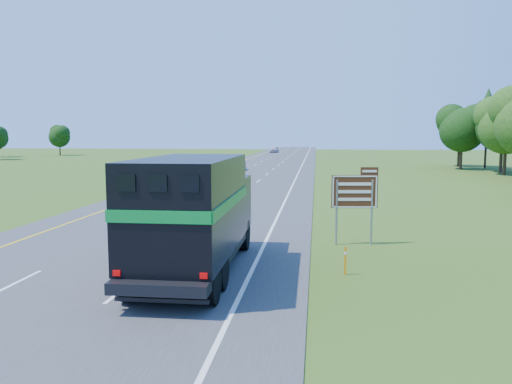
% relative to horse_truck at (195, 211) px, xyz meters
% --- Properties ---
extents(ground, '(300.00, 300.00, 0.00)m').
position_rel_horse_truck_xyz_m(ground, '(-3.60, -3.94, -2.18)').
color(ground, '#3C5516').
rests_on(ground, ground).
extents(road, '(15.00, 260.00, 0.04)m').
position_rel_horse_truck_xyz_m(road, '(-3.60, 46.06, -2.16)').
color(road, '#38383A').
rests_on(road, ground).
extents(lane_markings, '(11.15, 260.00, 0.01)m').
position_rel_horse_truck_xyz_m(lane_markings, '(-3.60, 46.06, -2.13)').
color(lane_markings, yellow).
rests_on(lane_markings, road).
extents(horse_truck, '(2.95, 9.05, 3.99)m').
position_rel_horse_truck_xyz_m(horse_truck, '(0.00, 0.00, 0.00)').
color(horse_truck, black).
rests_on(horse_truck, road).
extents(white_suv, '(3.10, 6.26, 1.71)m').
position_rel_horse_truck_xyz_m(white_suv, '(-6.92, 49.32, -1.28)').
color(white_suv, silver).
rests_on(white_suv, road).
extents(far_car, '(2.36, 5.16, 1.71)m').
position_rel_horse_truck_xyz_m(far_car, '(-6.99, 114.58, -1.28)').
color(far_car, '#B7B7BE').
rests_on(far_car, road).
extents(exit_sign, '(1.99, 0.30, 3.38)m').
position_rel_horse_truck_xyz_m(exit_sign, '(5.78, 5.32, 0.02)').
color(exit_sign, gray).
rests_on(exit_sign, ground).
extents(delineator, '(0.08, 0.04, 0.98)m').
position_rel_horse_truck_xyz_m(delineator, '(5.12, 0.49, -1.65)').
color(delineator, orange).
rests_on(delineator, ground).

